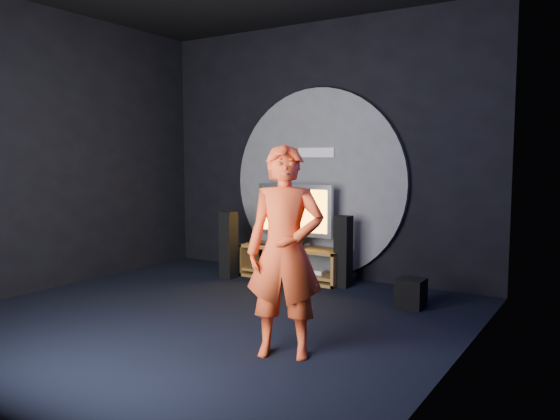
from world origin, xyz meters
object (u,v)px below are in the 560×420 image
object	(u,v)px
tv	(295,212)
subwoofer	(411,293)
player	(285,252)
media_console	(293,265)
tower_speaker_left	(229,245)
tower_speaker_right	(343,252)

from	to	relation	value
tv	subwoofer	world-z (taller)	tv
subwoofer	player	size ratio (longest dim) A/B	0.18
media_console	tv	world-z (taller)	tv
tower_speaker_left	subwoofer	bearing A→B (deg)	-2.81
subwoofer	player	bearing A→B (deg)	-101.65
player	tv	bearing A→B (deg)	96.55
tower_speaker_left	tower_speaker_right	world-z (taller)	same
tv	tower_speaker_left	distance (m)	1.01
media_console	tower_speaker_left	distance (m)	0.92
player	tower_speaker_left	bearing A→B (deg)	113.79
media_console	subwoofer	distance (m)	1.90
tower_speaker_right	player	size ratio (longest dim) A/B	0.52
tower_speaker_right	subwoofer	bearing A→B (deg)	-24.78
tv	subwoofer	size ratio (longest dim) A/B	3.55
tower_speaker_left	tower_speaker_right	size ratio (longest dim) A/B	1.00
tv	subwoofer	xyz separation A→B (m)	(1.84, -0.59, -0.75)
tv	tower_speaker_right	distance (m)	0.91
tv	tower_speaker_left	size ratio (longest dim) A/B	1.24
media_console	tv	size ratio (longest dim) A/B	1.29
media_console	tower_speaker_right	world-z (taller)	tower_speaker_right
media_console	tower_speaker_left	size ratio (longest dim) A/B	1.61
media_console	tower_speaker_left	world-z (taller)	tower_speaker_left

